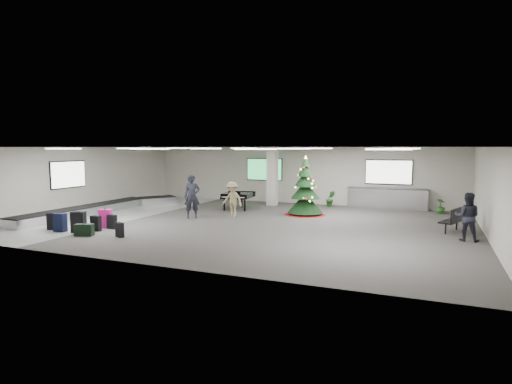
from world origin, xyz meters
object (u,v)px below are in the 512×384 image
at_px(bench, 455,218).
at_px(traveler_a, 192,197).
at_px(grand_piano, 238,195).
at_px(service_counter, 387,198).
at_px(potted_plant_left, 330,199).
at_px(christmas_tree, 305,194).
at_px(potted_plant_right, 441,206).
at_px(pink_suitcase, 105,219).
at_px(traveler_b, 232,199).
at_px(traveler_bench, 467,217).
at_px(baggage_carousel, 102,208).

xyz_separation_m(bench, traveler_a, (-10.82, -1.03, 0.45)).
xyz_separation_m(grand_piano, traveler_a, (-0.74, -3.29, 0.26)).
height_order(service_counter, potted_plant_left, service_counter).
height_order(service_counter, christmas_tree, christmas_tree).
relative_size(potted_plant_left, potted_plant_right, 1.21).
relative_size(grand_piano, potted_plant_right, 2.66).
bearing_deg(grand_piano, pink_suitcase, -119.77).
bearing_deg(traveler_a, traveler_b, 3.04).
relative_size(christmas_tree, bench, 1.81).
bearing_deg(christmas_tree, grand_piano, 173.79).
bearing_deg(potted_plant_right, pink_suitcase, -143.58).
height_order(pink_suitcase, bench, bench).
distance_m(bench, potted_plant_right, 4.77).
xyz_separation_m(traveler_a, potted_plant_right, (10.41, 5.78, -0.62)).
height_order(traveler_a, traveler_b, traveler_a).
bearing_deg(traveler_bench, potted_plant_left, -42.11).
xyz_separation_m(traveler_a, potted_plant_left, (4.96, 6.03, -0.54)).
xyz_separation_m(pink_suitcase, bench, (12.79, 4.38, 0.16)).
bearing_deg(service_counter, potted_plant_left, -171.40).
bearing_deg(traveler_b, potted_plant_right, 36.85).
bearing_deg(christmas_tree, bench, -16.27).
height_order(baggage_carousel, traveler_b, traveler_b).
bearing_deg(potted_plant_right, potted_plant_left, 177.28).
relative_size(traveler_bench, potted_plant_right, 2.29).
bearing_deg(grand_piano, bench, -20.20).
xyz_separation_m(baggage_carousel, service_counter, (12.84, 6.73, 0.33)).
bearing_deg(baggage_carousel, traveler_a, 3.00).
relative_size(service_counter, grand_piano, 2.09).
bearing_deg(baggage_carousel, service_counter, 27.67).
bearing_deg(service_counter, traveler_a, -140.47).
distance_m(baggage_carousel, potted_plant_right, 16.55).
bearing_deg(bench, traveler_a, -154.04).
relative_size(service_counter, traveler_a, 2.06).
bearing_deg(traveler_a, pink_suitcase, -152.62).
bearing_deg(service_counter, bench, -61.33).
xyz_separation_m(baggage_carousel, bench, (15.82, 1.29, 0.32)).
distance_m(traveler_a, potted_plant_left, 7.83).
height_order(traveler_bench, potted_plant_right, traveler_bench).
distance_m(bench, potted_plant_left, 7.71).
bearing_deg(christmas_tree, traveler_a, -147.03).
xyz_separation_m(grand_piano, bench, (10.08, -2.26, -0.19)).
xyz_separation_m(service_counter, traveler_bench, (3.30, -6.99, 0.29)).
distance_m(baggage_carousel, traveler_bench, 16.15).
distance_m(christmas_tree, traveler_bench, 7.51).
distance_m(service_counter, grand_piano, 7.78).
xyz_separation_m(pink_suitcase, traveler_b, (3.48, 4.42, 0.44)).
distance_m(baggage_carousel, bench, 15.87).
height_order(traveler_bench, potted_plant_left, traveler_bench).
bearing_deg(traveler_a, traveler_bench, -34.81).
bearing_deg(baggage_carousel, traveler_bench, -0.90).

